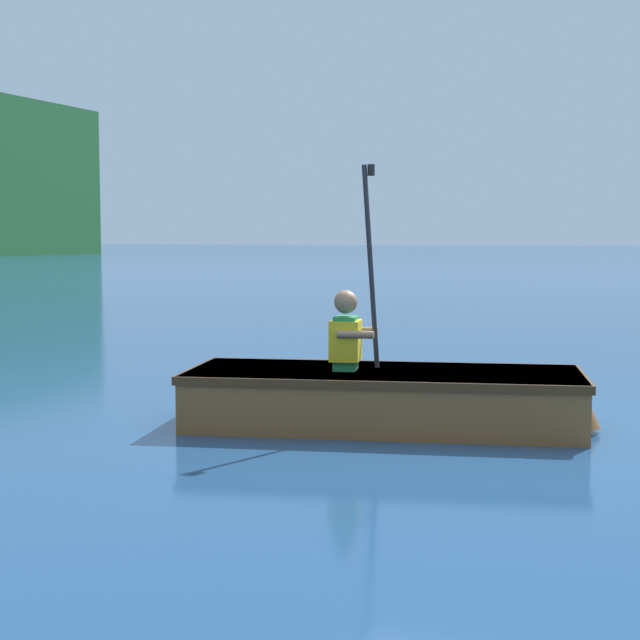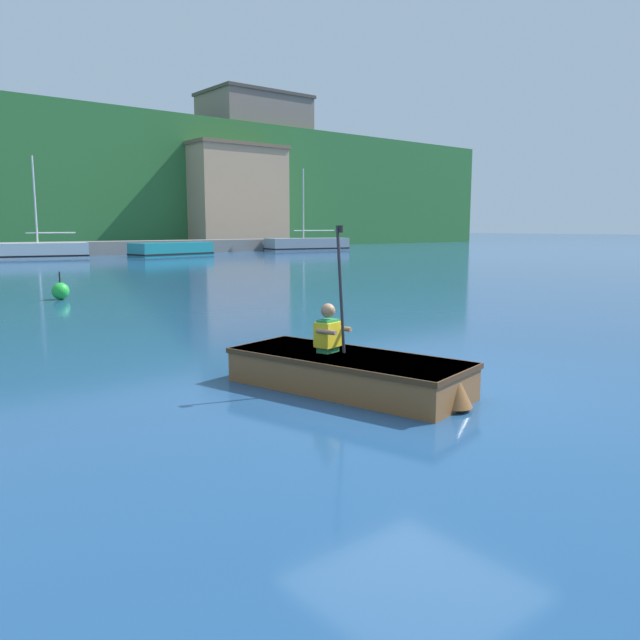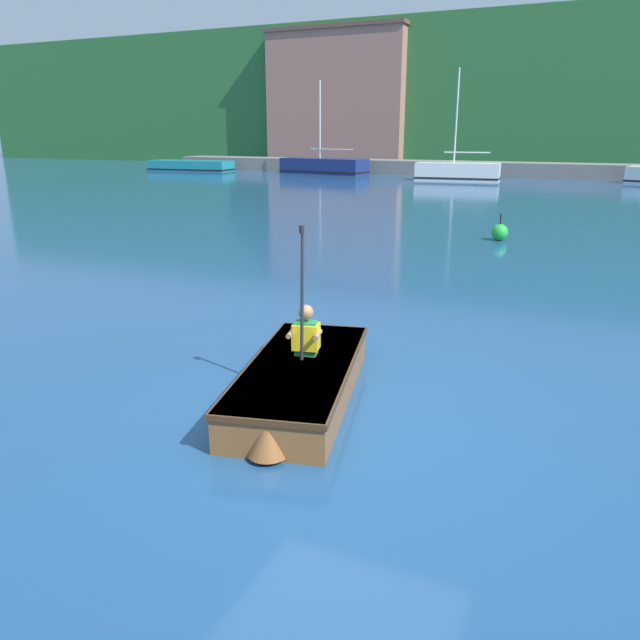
# 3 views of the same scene
# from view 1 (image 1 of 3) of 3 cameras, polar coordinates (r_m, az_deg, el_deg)

# --- Properties ---
(ground_plane) EXTENTS (300.00, 300.00, 0.00)m
(ground_plane) POSITION_cam_1_polar(r_m,az_deg,el_deg) (7.64, 8.91, -5.53)
(ground_plane) COLOR navy
(rowboat_foreground) EXTENTS (1.74, 3.04, 0.41)m
(rowboat_foreground) POSITION_cam_1_polar(r_m,az_deg,el_deg) (7.11, 4.09, -4.36)
(rowboat_foreground) COLOR brown
(rowboat_foreground) RESTS_ON ground
(person_paddler) EXTENTS (0.41, 0.39, 1.48)m
(person_paddler) POSITION_cam_1_polar(r_m,az_deg,el_deg) (7.09, 1.61, -0.72)
(person_paddler) COLOR #267F3F
(person_paddler) RESTS_ON rowboat_foreground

